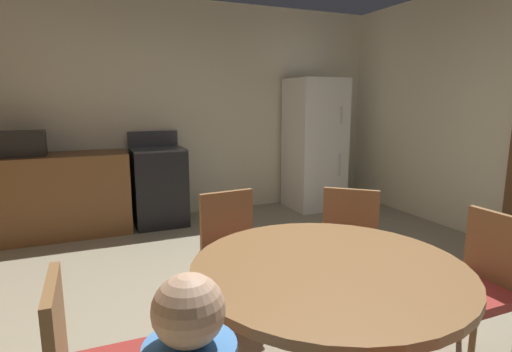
# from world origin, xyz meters

# --- Properties ---
(ground_plane) EXTENTS (14.00, 14.00, 0.00)m
(ground_plane) POSITION_xyz_m (0.00, 0.00, 0.00)
(ground_plane) COLOR gray
(wall_back) EXTENTS (5.80, 0.12, 2.70)m
(wall_back) POSITION_xyz_m (0.00, 3.08, 1.35)
(wall_back) COLOR beige
(wall_back) RESTS_ON ground
(kitchen_counter) EXTENTS (1.89, 0.60, 0.90)m
(kitchen_counter) POSITION_xyz_m (-1.66, 2.68, 0.45)
(kitchen_counter) COLOR brown
(kitchen_counter) RESTS_ON ground
(oven_range) EXTENTS (0.60, 0.60, 1.10)m
(oven_range) POSITION_xyz_m (-0.36, 2.69, 0.47)
(oven_range) COLOR black
(oven_range) RESTS_ON ground
(refrigerator) EXTENTS (0.68, 0.68, 1.76)m
(refrigerator) POSITION_xyz_m (1.75, 2.63, 0.88)
(refrigerator) COLOR white
(refrigerator) RESTS_ON ground
(microwave) EXTENTS (0.44, 0.32, 0.26)m
(microwave) POSITION_xyz_m (-1.74, 2.68, 1.03)
(microwave) COLOR black
(microwave) RESTS_ON kitchen_counter
(dining_table) EXTENTS (1.22, 1.22, 0.76)m
(dining_table) POSITION_xyz_m (-0.18, -0.69, 0.60)
(dining_table) COLOR olive
(dining_table) RESTS_ON ground
(chair_northeast) EXTENTS (0.56, 0.56, 0.87)m
(chair_northeast) POSITION_xyz_m (0.46, 0.05, 0.50)
(chair_northeast) COLOR olive
(chair_northeast) RESTS_ON ground
(chair_north) EXTENTS (0.44, 0.44, 0.87)m
(chair_north) POSITION_xyz_m (-0.28, 0.29, 0.50)
(chair_north) COLOR olive
(chair_north) RESTS_ON ground
(chair_east) EXTENTS (0.40, 0.40, 0.87)m
(chair_east) POSITION_xyz_m (0.80, -0.69, 0.50)
(chair_east) COLOR olive
(chair_east) RESTS_ON ground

